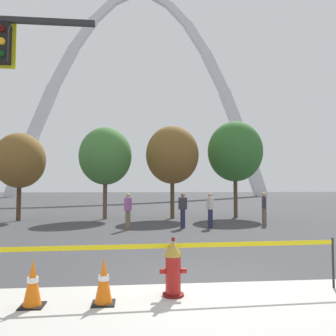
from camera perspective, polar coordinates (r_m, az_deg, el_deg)
The scene contains 14 objects.
ground_plane at distance 7.06m, azimuth 6.12°, elevation -18.34°, with size 240.00×240.00×0.00m, color #3D3D3F.
fire_hydrant at distance 6.08m, azimuth 0.85°, elevation -16.30°, with size 0.46×0.48×0.99m.
caution_tape_barrier at distance 6.05m, azimuth -1.76°, elevation -14.55°, with size 6.50×0.27×0.92m.
traffic_cone_by_hydrant at distance 5.79m, azimuth -10.63°, elevation -18.01°, with size 0.36×0.36×0.73m.
traffic_cone_mid_sidewalk at distance 5.97m, azimuth -21.55°, elevation -17.40°, with size 0.36×0.36×0.73m.
monument_arch at distance 68.60m, azimuth -4.52°, elevation 10.62°, with size 50.28×2.13×41.20m.
tree_far_left at distance 20.67m, azimuth -23.39°, elevation 1.14°, with size 2.77×2.77×4.85m.
tree_left_mid at distance 20.36m, azimuth -10.35°, elevation 1.95°, with size 3.05×3.05×5.34m.
tree_center_left at distance 20.50m, azimuth 0.72°, elevation 2.18°, with size 3.15×3.15×5.51m.
tree_center_right at distance 21.72m, azimuth 11.07°, elevation 2.70°, with size 3.39×3.39×5.93m.
pedestrian_walking_left at distance 17.52m, azimuth 15.67°, elevation -6.44°, with size 0.30×0.39×1.59m.
pedestrian_standing_center at distance 15.60m, azimuth 2.47°, elevation -6.97°, with size 0.39×0.32×1.59m.
pedestrian_walking_right at distance 15.07m, azimuth -6.67°, elevation -7.09°, with size 0.33×0.39×1.59m.
pedestrian_near_trees at distance 15.74m, azimuth 7.04°, elevation -6.92°, with size 0.28×0.38×1.59m.
Camera 1 is at (-1.39, -6.67, 1.84)m, focal length 36.72 mm.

